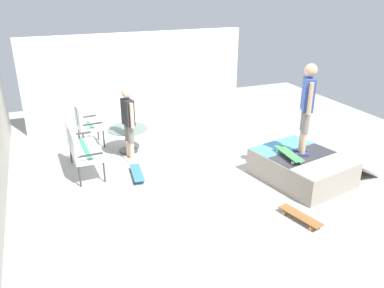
{
  "coord_description": "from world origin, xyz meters",
  "views": [
    {
      "loc": [
        -6.44,
        3.09,
        3.68
      ],
      "look_at": [
        0.1,
        0.42,
        0.7
      ],
      "focal_mm": 36.3,
      "sensor_mm": 36.0,
      "label": 1
    }
  ],
  "objects_px": {
    "patio_chair_near_house": "(85,122)",
    "skateboard_by_bench": "(137,173)",
    "person_watching": "(128,119)",
    "person_skater": "(307,103)",
    "skate_ramp": "(303,167)",
    "patio_bench": "(79,146)",
    "patio_table": "(128,135)",
    "skateboard_spare": "(300,216)",
    "skateboard_on_ramp": "(289,154)"
  },
  "relations": [
    {
      "from": "person_watching",
      "to": "skateboard_by_bench",
      "type": "relative_size",
      "value": 2.0
    },
    {
      "from": "person_skater",
      "to": "skateboard_by_bench",
      "type": "height_order",
      "value": "person_skater"
    },
    {
      "from": "skate_ramp",
      "to": "person_skater",
      "type": "bearing_deg",
      "value": 32.63
    },
    {
      "from": "skateboard_spare",
      "to": "skateboard_on_ramp",
      "type": "xyz_separation_m",
      "value": [
        1.2,
        -0.56,
        0.54
      ]
    },
    {
      "from": "patio_bench",
      "to": "skateboard_by_bench",
      "type": "distance_m",
      "value": 1.29
    },
    {
      "from": "person_skater",
      "to": "patio_bench",
      "type": "bearing_deg",
      "value": 64.87
    },
    {
      "from": "person_skater",
      "to": "skateboard_spare",
      "type": "relative_size",
      "value": 2.15
    },
    {
      "from": "person_watching",
      "to": "person_skater",
      "type": "distance_m",
      "value": 3.68
    },
    {
      "from": "patio_bench",
      "to": "patio_chair_near_house",
      "type": "relative_size",
      "value": 1.24
    },
    {
      "from": "person_watching",
      "to": "skateboard_spare",
      "type": "distance_m",
      "value": 4.06
    },
    {
      "from": "skateboard_by_bench",
      "to": "skateboard_spare",
      "type": "relative_size",
      "value": 0.99
    },
    {
      "from": "skate_ramp",
      "to": "patio_table",
      "type": "bearing_deg",
      "value": 47.19
    },
    {
      "from": "skate_ramp",
      "to": "person_skater",
      "type": "height_order",
      "value": "person_skater"
    },
    {
      "from": "skate_ramp",
      "to": "patio_bench",
      "type": "relative_size",
      "value": 1.87
    },
    {
      "from": "patio_table",
      "to": "skateboard_spare",
      "type": "bearing_deg",
      "value": -153.24
    },
    {
      "from": "patio_chair_near_house",
      "to": "patio_table",
      "type": "bearing_deg",
      "value": -128.28
    },
    {
      "from": "skateboard_by_bench",
      "to": "patio_bench",
      "type": "bearing_deg",
      "value": 59.5
    },
    {
      "from": "patio_table",
      "to": "person_skater",
      "type": "height_order",
      "value": "person_skater"
    },
    {
      "from": "patio_chair_near_house",
      "to": "patio_table",
      "type": "distance_m",
      "value": 1.11
    },
    {
      "from": "skate_ramp",
      "to": "skateboard_on_ramp",
      "type": "bearing_deg",
      "value": 90.42
    },
    {
      "from": "patio_table",
      "to": "patio_chair_near_house",
      "type": "bearing_deg",
      "value": 51.72
    },
    {
      "from": "patio_chair_near_house",
      "to": "skateboard_by_bench",
      "type": "distance_m",
      "value": 2.19
    },
    {
      "from": "skateboard_by_bench",
      "to": "skateboard_on_ramp",
      "type": "distance_m",
      "value": 3.03
    },
    {
      "from": "patio_bench",
      "to": "patio_chair_near_house",
      "type": "distance_m",
      "value": 1.44
    },
    {
      "from": "skate_ramp",
      "to": "patio_bench",
      "type": "bearing_deg",
      "value": 64.43
    },
    {
      "from": "person_skater",
      "to": "skateboard_by_bench",
      "type": "distance_m",
      "value": 3.59
    },
    {
      "from": "person_watching",
      "to": "patio_bench",
      "type": "bearing_deg",
      "value": 103.99
    },
    {
      "from": "skate_ramp",
      "to": "patio_bench",
      "type": "height_order",
      "value": "patio_bench"
    },
    {
      "from": "patio_chair_near_house",
      "to": "patio_table",
      "type": "relative_size",
      "value": 1.13
    },
    {
      "from": "person_watching",
      "to": "person_skater",
      "type": "bearing_deg",
      "value": -126.47
    },
    {
      "from": "skate_ramp",
      "to": "patio_table",
      "type": "xyz_separation_m",
      "value": [
        2.67,
        2.88,
        0.14
      ]
    },
    {
      "from": "patio_bench",
      "to": "person_skater",
      "type": "distance_m",
      "value": 4.54
    },
    {
      "from": "person_watching",
      "to": "patio_table",
      "type": "bearing_deg",
      "value": -7.98
    },
    {
      "from": "skateboard_on_ramp",
      "to": "patio_bench",
      "type": "bearing_deg",
      "value": 62.17
    },
    {
      "from": "person_skater",
      "to": "skateboard_on_ramp",
      "type": "xyz_separation_m",
      "value": [
        -0.06,
        0.34,
        -0.96
      ]
    },
    {
      "from": "patio_bench",
      "to": "skateboard_spare",
      "type": "relative_size",
      "value": 1.54
    },
    {
      "from": "patio_bench",
      "to": "skateboard_spare",
      "type": "height_order",
      "value": "patio_bench"
    },
    {
      "from": "skate_ramp",
      "to": "skateboard_on_ramp",
      "type": "distance_m",
      "value": 0.51
    },
    {
      "from": "skateboard_spare",
      "to": "patio_chair_near_house",
      "type": "bearing_deg",
      "value": 31.69
    },
    {
      "from": "patio_bench",
      "to": "skateboard_by_bench",
      "type": "height_order",
      "value": "patio_bench"
    },
    {
      "from": "skate_ramp",
      "to": "skateboard_by_bench",
      "type": "height_order",
      "value": "skate_ramp"
    },
    {
      "from": "patio_chair_near_house",
      "to": "skateboard_on_ramp",
      "type": "distance_m",
      "value": 4.75
    },
    {
      "from": "patio_chair_near_house",
      "to": "skateboard_on_ramp",
      "type": "xyz_separation_m",
      "value": [
        -3.35,
        -3.37,
        0.01
      ]
    },
    {
      "from": "skateboard_by_bench",
      "to": "person_watching",
      "type": "bearing_deg",
      "value": -5.56
    },
    {
      "from": "skate_ramp",
      "to": "patio_chair_near_house",
      "type": "xyz_separation_m",
      "value": [
        3.35,
        3.74,
        0.35
      ]
    },
    {
      "from": "person_skater",
      "to": "skateboard_by_bench",
      "type": "relative_size",
      "value": 2.17
    },
    {
      "from": "skate_ramp",
      "to": "person_skater",
      "type": "relative_size",
      "value": 1.33
    },
    {
      "from": "person_skater",
      "to": "skateboard_spare",
      "type": "bearing_deg",
      "value": 144.61
    },
    {
      "from": "person_skater",
      "to": "skateboard_by_bench",
      "type": "xyz_separation_m",
      "value": [
        1.28,
        3.0,
        -1.5
      ]
    },
    {
      "from": "patio_bench",
      "to": "patio_chair_near_house",
      "type": "xyz_separation_m",
      "value": [
        1.41,
        -0.31,
        -0.0
      ]
    }
  ]
}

